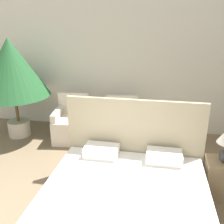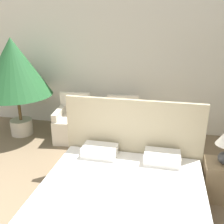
% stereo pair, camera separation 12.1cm
% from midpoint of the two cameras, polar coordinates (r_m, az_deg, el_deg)
% --- Properties ---
extents(wall_back, '(10.00, 0.06, 2.90)m').
position_cam_midpoint_polar(wall_back, '(5.21, 1.05, 11.61)').
color(wall_back, silver).
rests_on(wall_back, ground_plane).
extents(bed, '(1.92, 2.13, 1.23)m').
position_cam_midpoint_polar(bed, '(2.97, 2.98, -21.06)').
color(bed, '#4C4238').
rests_on(bed, ground_plane).
extents(armchair_near_window_left, '(0.70, 0.78, 0.86)m').
position_cam_midpoint_polar(armchair_near_window_left, '(4.99, -8.30, -3.00)').
color(armchair_near_window_left, beige).
rests_on(armchair_near_window_left, ground_plane).
extents(armchair_near_window_right, '(0.69, 0.77, 0.86)m').
position_cam_midpoint_polar(armchair_near_window_right, '(4.74, 2.98, -4.03)').
color(armchair_near_window_right, beige).
rests_on(armchair_near_window_right, ground_plane).
extents(potted_palm, '(1.38, 1.38, 1.94)m').
position_cam_midpoint_polar(potted_palm, '(5.15, -20.86, 9.19)').
color(potted_palm, beige).
rests_on(potted_palm, ground_plane).
extents(nightstand, '(0.40, 0.37, 0.52)m').
position_cam_midpoint_polar(nightstand, '(3.68, 24.20, -14.03)').
color(nightstand, '#937A56').
rests_on(nightstand, ground_plane).
extents(side_table, '(0.30, 0.30, 0.47)m').
position_cam_midpoint_polar(side_table, '(4.85, -2.80, -4.04)').
color(side_table, brown).
rests_on(side_table, ground_plane).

